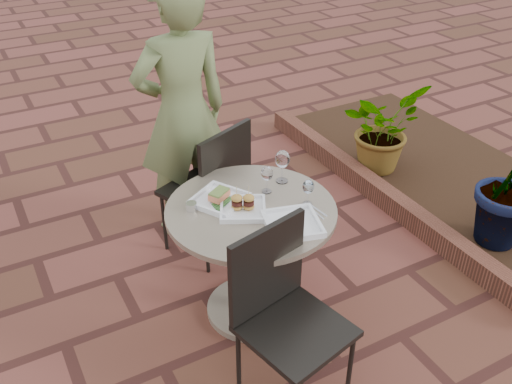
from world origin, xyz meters
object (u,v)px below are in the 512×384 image
plate_salmon (220,199)px  plate_tuna (293,223)px  chair_far (214,182)px  plate_sliders (243,206)px  chair_near (282,304)px  cafe_table (251,245)px  diner (182,114)px

plate_salmon → plate_tuna: 0.43m
chair_far → plate_sliders: (-0.11, -0.60, 0.21)m
chair_near → plate_tuna: bearing=38.7°
cafe_table → diner: size_ratio=0.52×
cafe_table → diner: bearing=88.5°
cafe_table → plate_salmon: bearing=132.5°
diner → plate_salmon: bearing=81.0°
cafe_table → plate_salmon: (-0.12, 0.13, 0.27)m
plate_tuna → plate_salmon: bearing=121.2°
chair_far → plate_sliders: bearing=57.0°
chair_far → chair_near: (-0.18, -1.13, 0.00)m
plate_sliders → diner: bearing=85.7°
chair_far → plate_salmon: bearing=46.4°
plate_sliders → chair_near: bearing=-97.8°
plate_tuna → plate_sliders: bearing=123.1°
diner → plate_salmon: size_ratio=5.03×
plate_sliders → cafe_table: bearing=4.1°
plate_salmon → diner: bearing=80.3°
cafe_table → plate_tuna: plate_tuna is taller
chair_near → plate_salmon: 0.69m
chair_near → plate_tuna: chair_near is taller
cafe_table → chair_far: chair_far is taller
cafe_table → plate_sliders: plate_sliders is taller
diner → plate_tuna: bearing=94.5°
chair_near → cafe_table: bearing=63.9°
diner → plate_salmon: (-0.14, -0.84, -0.12)m
chair_near → diner: diner is taller
cafe_table → chair_near: chair_near is taller
chair_near → diner: bearing=71.2°
chair_far → plate_sliders: chair_far is taller
plate_salmon → chair_near: bearing=-90.2°
cafe_table → plate_tuna: (0.11, -0.24, 0.26)m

